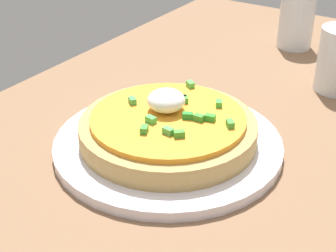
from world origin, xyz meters
The scene contains 4 objects.
dining_table centered at (0.00, 0.00, 1.32)cm, with size 127.96×68.07×2.64cm, color #835F44.
plate centered at (1.87, -2.40, 3.33)cm, with size 29.58×29.58×1.38cm, color white.
pizza centered at (1.82, -2.43, 5.81)cm, with size 22.76×22.76×6.25cm.
cup_far centered at (-42.22, -2.03, 7.45)cm, with size 6.54×6.54×10.63cm.
Camera 1 is at (48.89, 28.06, 38.26)cm, focal length 54.22 mm.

